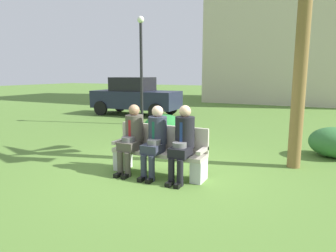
% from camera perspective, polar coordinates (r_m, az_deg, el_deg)
% --- Properties ---
extents(ground_plane, '(80.00, 80.00, 0.00)m').
position_cam_1_polar(ground_plane, '(5.87, -0.43, -8.49)').
color(ground_plane, '#537931').
extents(park_bench, '(1.78, 0.44, 0.90)m').
position_cam_1_polar(park_bench, '(5.63, -1.54, -4.89)').
color(park_bench, '#B7AD9E').
rests_on(park_bench, ground).
extents(seated_man_left, '(0.34, 0.72, 1.28)m').
position_cam_1_polar(seated_man_left, '(5.71, -6.83, -1.71)').
color(seated_man_left, '#4C473D').
rests_on(seated_man_left, ground).
extents(seated_man_middle, '(0.34, 0.72, 1.28)m').
position_cam_1_polar(seated_man_middle, '(5.46, -2.41, -2.17)').
color(seated_man_middle, '#2D3342').
rests_on(seated_man_middle, ground).
extents(seated_man_right, '(0.34, 0.72, 1.31)m').
position_cam_1_polar(seated_man_right, '(5.23, 2.77, -2.53)').
color(seated_man_right, black).
rests_on(seated_man_right, ground).
extents(shrub_near_bench, '(1.20, 1.10, 0.75)m').
position_cam_1_polar(shrub_near_bench, '(8.24, -0.65, -0.43)').
color(shrub_near_bench, '#277C33').
rests_on(shrub_near_bench, ground).
extents(shrub_mid_lawn, '(1.07, 0.98, 0.67)m').
position_cam_1_polar(shrub_mid_lawn, '(7.72, 28.81, -2.69)').
color(shrub_mid_lawn, '#346F36').
rests_on(shrub_mid_lawn, ground).
extents(parked_car_near, '(3.96, 1.83, 1.68)m').
position_cam_1_polar(parked_car_near, '(13.71, -6.19, 5.58)').
color(parked_car_near, '#1E2338').
rests_on(parked_car_near, ground).
extents(street_lamp, '(0.24, 0.24, 3.81)m').
position_cam_1_polar(street_lamp, '(11.02, -5.06, 12.27)').
color(street_lamp, black).
rests_on(street_lamp, ground).
extents(building_backdrop, '(10.94, 7.11, 12.49)m').
position_cam_1_polar(building_backdrop, '(22.39, 23.41, 20.49)').
color(building_backdrop, beige).
rests_on(building_backdrop, ground).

